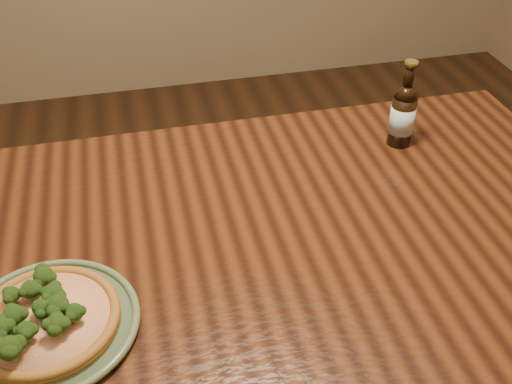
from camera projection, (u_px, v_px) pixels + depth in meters
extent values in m
cube|color=#411E0D|center=(246.00, 243.00, 1.22)|extent=(1.60, 0.90, 0.04)
cylinder|color=#411E0D|center=(448.00, 216.00, 1.87)|extent=(0.07, 0.07, 0.71)
cylinder|color=#546545|center=(48.00, 327.00, 1.01)|extent=(0.28, 0.28, 0.01)
torus|color=#546545|center=(47.00, 324.00, 1.01)|extent=(0.31, 0.31, 0.01)
torus|color=#546545|center=(47.00, 325.00, 1.01)|extent=(0.25, 0.25, 0.01)
cylinder|color=#996122|center=(47.00, 322.00, 1.00)|extent=(0.24, 0.24, 0.01)
torus|color=#996122|center=(46.00, 319.00, 1.00)|extent=(0.25, 0.25, 0.02)
cylinder|color=#FAD798|center=(46.00, 319.00, 1.00)|extent=(0.21, 0.21, 0.01)
sphere|color=#33581B|center=(26.00, 331.00, 0.95)|extent=(0.03, 0.03, 0.03)
sphere|color=#33581B|center=(74.00, 312.00, 0.98)|extent=(0.04, 0.04, 0.03)
sphere|color=#33581B|center=(41.00, 308.00, 0.98)|extent=(0.04, 0.04, 0.03)
sphere|color=#33581B|center=(44.00, 276.00, 1.04)|extent=(0.05, 0.05, 0.04)
sphere|color=#33581B|center=(56.00, 324.00, 0.95)|extent=(0.04, 0.04, 0.03)
sphere|color=#33581B|center=(9.00, 348.00, 0.91)|extent=(0.05, 0.05, 0.04)
sphere|color=#33581B|center=(14.00, 315.00, 0.97)|extent=(0.05, 0.05, 0.04)
sphere|color=#33581B|center=(53.00, 294.00, 1.00)|extent=(0.05, 0.05, 0.04)
sphere|color=#33581B|center=(11.00, 295.00, 1.01)|extent=(0.04, 0.04, 0.03)
sphere|color=#33581B|center=(30.00, 289.00, 1.02)|extent=(0.05, 0.05, 0.03)
sphere|color=#33581B|center=(58.00, 306.00, 0.98)|extent=(0.05, 0.05, 0.04)
cylinder|color=black|center=(402.00, 121.00, 1.44)|extent=(0.06, 0.06, 0.13)
cone|color=black|center=(407.00, 92.00, 1.39)|extent=(0.06, 0.06, 0.03)
cylinder|color=black|center=(409.00, 75.00, 1.37)|extent=(0.02, 0.02, 0.06)
torus|color=black|center=(411.00, 65.00, 1.35)|extent=(0.03, 0.03, 0.00)
cylinder|color=#A58C33|center=(412.00, 63.00, 1.35)|extent=(0.03, 0.03, 0.01)
cylinder|color=silver|center=(402.00, 119.00, 1.44)|extent=(0.06, 0.06, 0.07)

